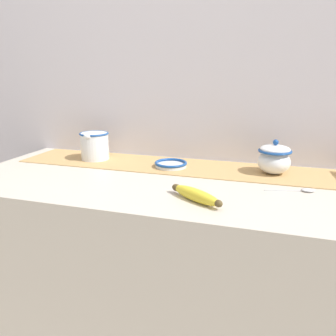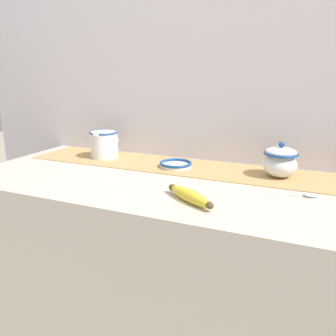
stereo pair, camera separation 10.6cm
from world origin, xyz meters
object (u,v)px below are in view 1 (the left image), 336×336
at_px(cream_pitcher, 95,145).
at_px(banana, 196,195).
at_px(small_dish, 171,164).
at_px(sugar_bowl, 274,158).
at_px(spoon, 305,190).

bearing_deg(cream_pitcher, banana, -33.86).
distance_m(small_dish, banana, 0.35).
bearing_deg(small_dish, banana, -62.07).
distance_m(sugar_bowl, small_dish, 0.38).
xyz_separation_m(small_dish, spoon, (0.47, -0.14, -0.01)).
xyz_separation_m(small_dish, banana, (0.17, -0.31, 0.00)).
height_order(sugar_bowl, small_dish, sugar_bowl).
distance_m(sugar_bowl, spoon, 0.19).
relative_size(cream_pitcher, small_dish, 1.12).
distance_m(cream_pitcher, small_dish, 0.34).
bearing_deg(banana, spoon, 29.91).
height_order(small_dish, spoon, small_dish).
distance_m(sugar_bowl, banana, 0.40).
relative_size(small_dish, spoon, 0.82).
xyz_separation_m(sugar_bowl, spoon, (0.09, -0.16, -0.05)).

